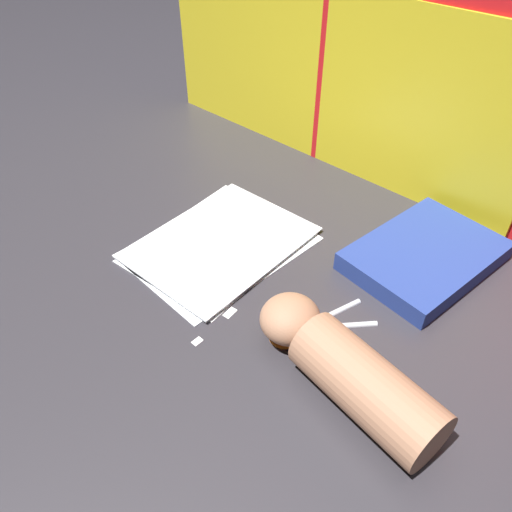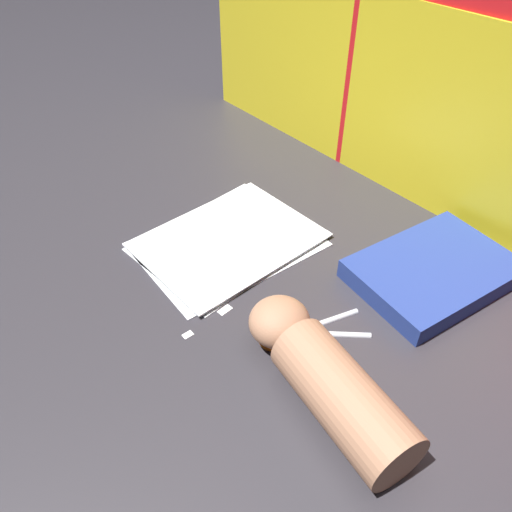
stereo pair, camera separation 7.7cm
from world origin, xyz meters
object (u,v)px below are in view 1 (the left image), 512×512
Objects in this scene: paper_stack at (220,243)px; scissors at (304,327)px; book_closed at (425,256)px; hand_forearm at (346,368)px.

paper_stack is 1.96× the size of scissors.
book_closed is 0.30m from hand_forearm.
book_closed is at bearing 33.78° from paper_stack.
book_closed is at bearing 97.00° from hand_forearm.
book_closed is 1.69× the size of scissors.
book_closed is (0.29, 0.19, 0.01)m from paper_stack.
hand_forearm reaches higher than book_closed.
paper_stack is 0.34m from hand_forearm.
book_closed is 0.26m from scissors.
paper_stack is 1.16× the size of book_closed.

